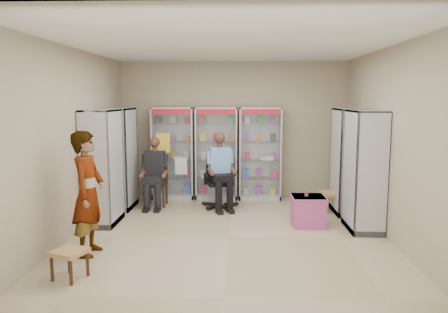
{
  "coord_description": "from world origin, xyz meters",
  "views": [
    {
      "loc": [
        0.18,
        -6.72,
        2.2
      ],
      "look_at": [
        -0.11,
        0.7,
        1.2
      ],
      "focal_mm": 35.0,
      "sensor_mm": 36.0,
      "label": 1
    }
  ],
  "objects_px": {
    "cabinet_back_left": "(173,153)",
    "cabinet_right_near": "(364,171)",
    "wooden_chair": "(156,183)",
    "cabinet_back_mid": "(217,153)",
    "woven_stool_a": "(327,202)",
    "cabinet_back_right": "(260,154)",
    "cabinet_left_far": "(120,159)",
    "standing_man": "(88,193)",
    "cabinet_left_near": "(102,167)",
    "woven_stool_b": "(70,264)",
    "pink_trunk": "(308,211)",
    "cabinet_right_far": "(348,161)",
    "office_chair": "(220,180)",
    "seated_shopkeeper": "(219,173)"
  },
  "relations": [
    {
      "from": "cabinet_back_left",
      "to": "cabinet_right_near",
      "type": "distance_m",
      "value": 4.18
    },
    {
      "from": "cabinet_right_near",
      "to": "wooden_chair",
      "type": "bearing_deg",
      "value": 68.36
    },
    {
      "from": "cabinet_back_mid",
      "to": "woven_stool_a",
      "type": "xyz_separation_m",
      "value": [
        2.22,
        -1.1,
        -0.8
      ]
    },
    {
      "from": "cabinet_back_mid",
      "to": "cabinet_back_right",
      "type": "bearing_deg",
      "value": 0.0
    },
    {
      "from": "cabinet_back_right",
      "to": "cabinet_right_near",
      "type": "height_order",
      "value": "same"
    },
    {
      "from": "cabinet_left_far",
      "to": "wooden_chair",
      "type": "bearing_deg",
      "value": 106.39
    },
    {
      "from": "standing_man",
      "to": "cabinet_left_near",
      "type": "bearing_deg",
      "value": 12.13
    },
    {
      "from": "wooden_chair",
      "to": "woven_stool_b",
      "type": "height_order",
      "value": "wooden_chair"
    },
    {
      "from": "cabinet_back_mid",
      "to": "pink_trunk",
      "type": "relative_size",
      "value": 3.67
    },
    {
      "from": "pink_trunk",
      "to": "cabinet_left_far",
      "type": "bearing_deg",
      "value": 162.65
    },
    {
      "from": "cabinet_back_left",
      "to": "cabinet_right_far",
      "type": "distance_m",
      "value": 3.71
    },
    {
      "from": "cabinet_right_near",
      "to": "woven_stool_a",
      "type": "bearing_deg",
      "value": 17.61
    },
    {
      "from": "cabinet_back_left",
      "to": "office_chair",
      "type": "height_order",
      "value": "cabinet_back_left"
    },
    {
      "from": "cabinet_right_near",
      "to": "standing_man",
      "type": "distance_m",
      "value": 4.39
    },
    {
      "from": "cabinet_back_left",
      "to": "cabinet_left_far",
      "type": "height_order",
      "value": "same"
    },
    {
      "from": "cabinet_back_mid",
      "to": "cabinet_left_near",
      "type": "distance_m",
      "value": 2.77
    },
    {
      "from": "cabinet_left_near",
      "to": "woven_stool_b",
      "type": "xyz_separation_m",
      "value": [
        0.33,
        -2.39,
        -0.82
      ]
    },
    {
      "from": "cabinet_right_far",
      "to": "pink_trunk",
      "type": "distance_m",
      "value": 1.47
    },
    {
      "from": "cabinet_back_left",
      "to": "wooden_chair",
      "type": "height_order",
      "value": "cabinet_back_left"
    },
    {
      "from": "cabinet_right_far",
      "to": "wooden_chair",
      "type": "height_order",
      "value": "cabinet_right_far"
    },
    {
      "from": "cabinet_back_left",
      "to": "woven_stool_b",
      "type": "height_order",
      "value": "cabinet_back_left"
    },
    {
      "from": "cabinet_back_left",
      "to": "wooden_chair",
      "type": "relative_size",
      "value": 2.13
    },
    {
      "from": "cabinet_back_left",
      "to": "standing_man",
      "type": "bearing_deg",
      "value": -100.37
    },
    {
      "from": "cabinet_back_mid",
      "to": "cabinet_right_far",
      "type": "height_order",
      "value": "same"
    },
    {
      "from": "cabinet_back_right",
      "to": "seated_shopkeeper",
      "type": "bearing_deg",
      "value": -134.64
    },
    {
      "from": "office_chair",
      "to": "seated_shopkeeper",
      "type": "height_order",
      "value": "seated_shopkeeper"
    },
    {
      "from": "seated_shopkeeper",
      "to": "cabinet_left_far",
      "type": "bearing_deg",
      "value": 165.33
    },
    {
      "from": "cabinet_left_near",
      "to": "cabinet_back_mid",
      "type": "bearing_deg",
      "value": 137.2
    },
    {
      "from": "standing_man",
      "to": "cabinet_back_mid",
      "type": "bearing_deg",
      "value": -22.52
    },
    {
      "from": "cabinet_back_mid",
      "to": "cabinet_right_near",
      "type": "bearing_deg",
      "value": -40.84
    },
    {
      "from": "cabinet_back_right",
      "to": "seated_shopkeeper",
      "type": "relative_size",
      "value": 1.4
    },
    {
      "from": "cabinet_right_near",
      "to": "office_chair",
      "type": "bearing_deg",
      "value": 60.07
    },
    {
      "from": "pink_trunk",
      "to": "standing_man",
      "type": "bearing_deg",
      "value": -155.44
    },
    {
      "from": "standing_man",
      "to": "seated_shopkeeper",
      "type": "bearing_deg",
      "value": -30.58
    },
    {
      "from": "cabinet_back_left",
      "to": "cabinet_right_far",
      "type": "relative_size",
      "value": 1.0
    },
    {
      "from": "woven_stool_a",
      "to": "wooden_chair",
      "type": "bearing_deg",
      "value": 173.83
    },
    {
      "from": "cabinet_right_near",
      "to": "cabinet_left_near",
      "type": "xyz_separation_m",
      "value": [
        -4.46,
        0.2,
        0.0
      ]
    },
    {
      "from": "cabinet_right_far",
      "to": "seated_shopkeeper",
      "type": "relative_size",
      "value": 1.4
    },
    {
      "from": "cabinet_back_left",
      "to": "woven_stool_a",
      "type": "height_order",
      "value": "cabinet_back_left"
    },
    {
      "from": "standing_man",
      "to": "office_chair",
      "type": "bearing_deg",
      "value": -30.1
    },
    {
      "from": "cabinet_left_far",
      "to": "pink_trunk",
      "type": "distance_m",
      "value": 3.82
    },
    {
      "from": "cabinet_right_far",
      "to": "cabinet_left_near",
      "type": "bearing_deg",
      "value": 101.41
    },
    {
      "from": "cabinet_left_far",
      "to": "woven_stool_b",
      "type": "relative_size",
      "value": 5.47
    },
    {
      "from": "cabinet_left_far",
      "to": "woven_stool_a",
      "type": "distance_m",
      "value": 4.18
    },
    {
      "from": "pink_trunk",
      "to": "cabinet_right_near",
      "type": "bearing_deg",
      "value": -11.69
    },
    {
      "from": "cabinet_left_far",
      "to": "pink_trunk",
      "type": "bearing_deg",
      "value": 72.65
    },
    {
      "from": "cabinet_right_near",
      "to": "office_chair",
      "type": "xyz_separation_m",
      "value": [
        -2.47,
        1.42,
        -0.44
      ]
    },
    {
      "from": "cabinet_left_far",
      "to": "office_chair",
      "type": "bearing_deg",
      "value": 93.6
    },
    {
      "from": "cabinet_back_mid",
      "to": "cabinet_left_near",
      "type": "bearing_deg",
      "value": -132.8
    },
    {
      "from": "cabinet_back_mid",
      "to": "cabinet_back_right",
      "type": "xyz_separation_m",
      "value": [
        0.95,
        0.0,
        0.0
      ]
    }
  ]
}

